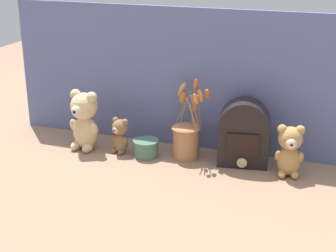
% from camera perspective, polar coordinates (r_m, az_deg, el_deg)
% --- Properties ---
extents(ground_plane, '(4.00, 4.00, 0.00)m').
position_cam_1_polar(ground_plane, '(2.08, -0.18, -3.67)').
color(ground_plane, '#8E7056').
extents(backdrop_wall, '(1.49, 0.02, 0.58)m').
position_cam_1_polar(backdrop_wall, '(2.13, 1.33, 5.28)').
color(backdrop_wall, slate).
rests_on(backdrop_wall, ground).
extents(teddy_bear_large, '(0.14, 0.13, 0.25)m').
position_cam_1_polar(teddy_bear_large, '(2.16, -9.28, 0.77)').
color(teddy_bear_large, '#DBBC84').
rests_on(teddy_bear_large, ground).
extents(teddy_bear_medium, '(0.11, 0.10, 0.20)m').
position_cam_1_polar(teddy_bear_medium, '(1.95, 13.33, -2.57)').
color(teddy_bear_medium, tan).
rests_on(teddy_bear_medium, ground).
extents(teddy_bear_small, '(0.08, 0.08, 0.15)m').
position_cam_1_polar(teddy_bear_small, '(2.12, -5.32, -0.97)').
color(teddy_bear_small, olive).
rests_on(teddy_bear_small, ground).
extents(flower_vase, '(0.16, 0.16, 0.33)m').
position_cam_1_polar(flower_vase, '(2.06, 2.06, -1.20)').
color(flower_vase, '#AD7047').
rests_on(flower_vase, ground).
extents(vintage_radio, '(0.21, 0.15, 0.26)m').
position_cam_1_polar(vintage_radio, '(2.01, 8.39, -0.83)').
color(vintage_radio, black).
rests_on(vintage_radio, ground).
extents(decorative_tin_tall, '(0.11, 0.11, 0.07)m').
position_cam_1_polar(decorative_tin_tall, '(2.09, -2.46, -2.46)').
color(decorative_tin_tall, '#47705B').
rests_on(decorative_tin_tall, ground).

